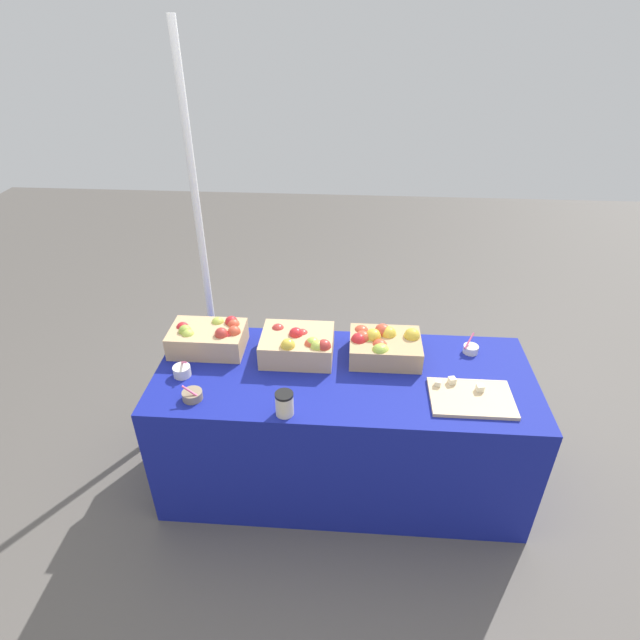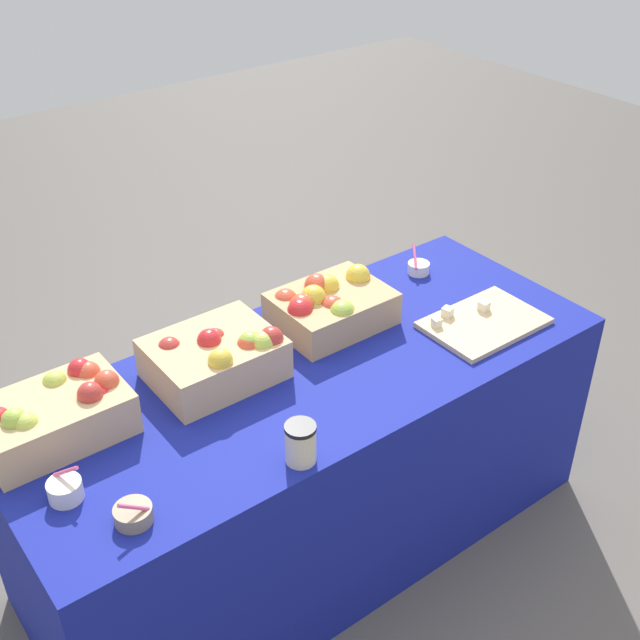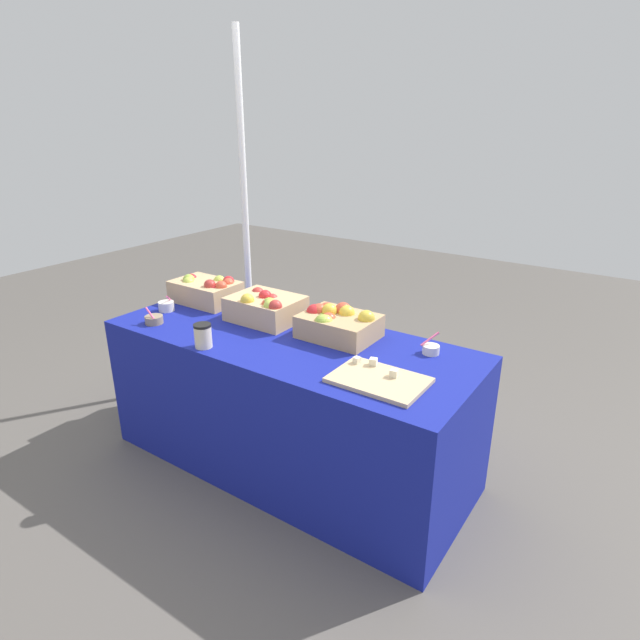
{
  "view_description": "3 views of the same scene",
  "coord_description": "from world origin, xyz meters",
  "px_view_note": "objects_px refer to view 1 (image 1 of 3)",
  "views": [
    {
      "loc": [
        0.02,
        -2.04,
        2.33
      ],
      "look_at": [
        -0.13,
        0.05,
        1.01
      ],
      "focal_mm": 28.73,
      "sensor_mm": 36.0,
      "label": 1
    },
    {
      "loc": [
        -1.17,
        -1.61,
        2.21
      ],
      "look_at": [
        0.02,
        -0.03,
        0.92
      ],
      "focal_mm": 45.46,
      "sensor_mm": 36.0,
      "label": 2
    },
    {
      "loc": [
        1.5,
        -1.9,
        1.76
      ],
      "look_at": [
        0.18,
        0.03,
        0.86
      ],
      "focal_mm": 29.65,
      "sensor_mm": 36.0,
      "label": 3
    }
  ],
  "objects_px": {
    "sample_bowl_near": "(471,349)",
    "sample_bowl_far": "(192,395)",
    "coffee_cup": "(284,404)",
    "apple_crate_right": "(382,345)",
    "sample_bowl_mid": "(182,371)",
    "cutting_board_front": "(471,397)",
    "apple_crate_left": "(209,337)",
    "tent_pole": "(201,240)",
    "apple_crate_middle": "(298,344)"
  },
  "relations": [
    {
      "from": "apple_crate_middle",
      "to": "coffee_cup",
      "type": "height_order",
      "value": "apple_crate_middle"
    },
    {
      "from": "apple_crate_middle",
      "to": "sample_bowl_near",
      "type": "height_order",
      "value": "apple_crate_middle"
    },
    {
      "from": "coffee_cup",
      "to": "apple_crate_middle",
      "type": "bearing_deg",
      "value": 87.96
    },
    {
      "from": "apple_crate_left",
      "to": "apple_crate_right",
      "type": "distance_m",
      "value": 0.91
    },
    {
      "from": "sample_bowl_near",
      "to": "tent_pole",
      "type": "height_order",
      "value": "tent_pole"
    },
    {
      "from": "sample_bowl_near",
      "to": "sample_bowl_far",
      "type": "distance_m",
      "value": 1.44
    },
    {
      "from": "apple_crate_right",
      "to": "cutting_board_front",
      "type": "bearing_deg",
      "value": -37.06
    },
    {
      "from": "apple_crate_middle",
      "to": "sample_bowl_far",
      "type": "bearing_deg",
      "value": -141.03
    },
    {
      "from": "apple_crate_left",
      "to": "apple_crate_middle",
      "type": "distance_m",
      "value": 0.48
    },
    {
      "from": "apple_crate_left",
      "to": "sample_bowl_near",
      "type": "bearing_deg",
      "value": 2.65
    },
    {
      "from": "sample_bowl_far",
      "to": "sample_bowl_mid",
      "type": "bearing_deg",
      "value": 120.59
    },
    {
      "from": "sample_bowl_near",
      "to": "sample_bowl_far",
      "type": "height_order",
      "value": "sample_bowl_near"
    },
    {
      "from": "tent_pole",
      "to": "apple_crate_left",
      "type": "bearing_deg",
      "value": -74.56
    },
    {
      "from": "apple_crate_left",
      "to": "coffee_cup",
      "type": "xyz_separation_m",
      "value": [
        0.46,
        -0.48,
        -0.01
      ]
    },
    {
      "from": "sample_bowl_mid",
      "to": "cutting_board_front",
      "type": "bearing_deg",
      "value": -3.28
    },
    {
      "from": "apple_crate_right",
      "to": "tent_pole",
      "type": "xyz_separation_m",
      "value": [
        -1.06,
        0.53,
        0.33
      ]
    },
    {
      "from": "apple_crate_right",
      "to": "coffee_cup",
      "type": "bearing_deg",
      "value": -133.82
    },
    {
      "from": "cutting_board_front",
      "to": "sample_bowl_near",
      "type": "bearing_deg",
      "value": 80.31
    },
    {
      "from": "apple_crate_right",
      "to": "cutting_board_front",
      "type": "relative_size",
      "value": 0.95
    },
    {
      "from": "apple_crate_right",
      "to": "apple_crate_left",
      "type": "bearing_deg",
      "value": 179.37
    },
    {
      "from": "apple_crate_left",
      "to": "cutting_board_front",
      "type": "bearing_deg",
      "value": -13.53
    },
    {
      "from": "cutting_board_front",
      "to": "sample_bowl_mid",
      "type": "distance_m",
      "value": 1.4
    },
    {
      "from": "apple_crate_left",
      "to": "sample_bowl_near",
      "type": "distance_m",
      "value": 1.39
    },
    {
      "from": "apple_crate_middle",
      "to": "coffee_cup",
      "type": "relative_size",
      "value": 3.17
    },
    {
      "from": "apple_crate_right",
      "to": "sample_bowl_mid",
      "type": "height_order",
      "value": "apple_crate_right"
    },
    {
      "from": "cutting_board_front",
      "to": "sample_bowl_mid",
      "type": "relative_size",
      "value": 3.84
    },
    {
      "from": "cutting_board_front",
      "to": "tent_pole",
      "type": "height_order",
      "value": "tent_pole"
    },
    {
      "from": "apple_crate_middle",
      "to": "apple_crate_right",
      "type": "relative_size",
      "value": 1.01
    },
    {
      "from": "sample_bowl_near",
      "to": "coffee_cup",
      "type": "relative_size",
      "value": 0.83
    },
    {
      "from": "sample_bowl_near",
      "to": "tent_pole",
      "type": "relative_size",
      "value": 0.04
    },
    {
      "from": "tent_pole",
      "to": "apple_crate_right",
      "type": "bearing_deg",
      "value": -26.77
    },
    {
      "from": "apple_crate_left",
      "to": "apple_crate_middle",
      "type": "xyz_separation_m",
      "value": [
        0.48,
        -0.03,
        0.0
      ]
    },
    {
      "from": "cutting_board_front",
      "to": "sample_bowl_near",
      "type": "distance_m",
      "value": 0.39
    },
    {
      "from": "apple_crate_middle",
      "to": "sample_bowl_mid",
      "type": "height_order",
      "value": "apple_crate_middle"
    },
    {
      "from": "apple_crate_right",
      "to": "coffee_cup",
      "type": "xyz_separation_m",
      "value": [
        -0.45,
        -0.47,
        -0.01
      ]
    },
    {
      "from": "apple_crate_middle",
      "to": "sample_bowl_mid",
      "type": "distance_m",
      "value": 0.6
    },
    {
      "from": "sample_bowl_far",
      "to": "coffee_cup",
      "type": "relative_size",
      "value": 0.81
    },
    {
      "from": "coffee_cup",
      "to": "tent_pole",
      "type": "distance_m",
      "value": 1.22
    },
    {
      "from": "sample_bowl_far",
      "to": "coffee_cup",
      "type": "bearing_deg",
      "value": -9.04
    },
    {
      "from": "sample_bowl_near",
      "to": "coffee_cup",
      "type": "distance_m",
      "value": 1.07
    },
    {
      "from": "apple_crate_right",
      "to": "sample_bowl_mid",
      "type": "relative_size",
      "value": 3.64
    },
    {
      "from": "cutting_board_front",
      "to": "sample_bowl_far",
      "type": "xyz_separation_m",
      "value": [
        -1.3,
        -0.09,
        0.01
      ]
    },
    {
      "from": "sample_bowl_mid",
      "to": "sample_bowl_far",
      "type": "height_order",
      "value": "sample_bowl_mid"
    },
    {
      "from": "sample_bowl_near",
      "to": "sample_bowl_far",
      "type": "xyz_separation_m",
      "value": [
        -1.37,
        -0.47,
        -0.0
      ]
    },
    {
      "from": "sample_bowl_near",
      "to": "sample_bowl_mid",
      "type": "height_order",
      "value": "sample_bowl_mid"
    },
    {
      "from": "apple_crate_middle",
      "to": "sample_bowl_near",
      "type": "distance_m",
      "value": 0.91
    },
    {
      "from": "apple_crate_left",
      "to": "coffee_cup",
      "type": "distance_m",
      "value": 0.67
    },
    {
      "from": "apple_crate_left",
      "to": "sample_bowl_far",
      "type": "distance_m",
      "value": 0.41
    },
    {
      "from": "coffee_cup",
      "to": "tent_pole",
      "type": "relative_size",
      "value": 0.05
    },
    {
      "from": "apple_crate_middle",
      "to": "coffee_cup",
      "type": "bearing_deg",
      "value": -92.04
    }
  ]
}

